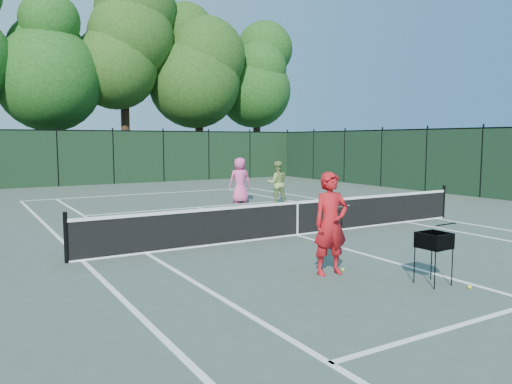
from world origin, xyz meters
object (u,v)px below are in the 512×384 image
coach (331,223)px  loose_ball_near_cart (470,287)px  ball_hopper (434,241)px  player_green (277,183)px  loose_ball_midcourt (343,270)px  player_pink (240,180)px

coach → loose_ball_near_cart: 2.60m
coach → ball_hopper: bearing=-44.2°
player_green → ball_hopper: size_ratio=1.85×
player_green → loose_ball_midcourt: bearing=84.1°
coach → loose_ball_near_cart: bearing=-45.5°
player_green → loose_ball_near_cart: 11.31m
ball_hopper → loose_ball_midcourt: bearing=113.3°
coach → player_green: size_ratio=1.13×
player_pink → loose_ball_near_cart: 12.43m
ball_hopper → loose_ball_near_cart: size_ratio=13.54×
coach → player_pink: size_ratio=1.06×
loose_ball_near_cart → loose_ball_midcourt: 2.26m
player_pink → loose_ball_near_cart: (-2.30, -12.18, -0.87)m
coach → player_pink: coach is taller
ball_hopper → loose_ball_midcourt: size_ratio=13.54×
coach → loose_ball_near_cart: (1.42, -1.96, -0.93)m
loose_ball_midcourt → loose_ball_near_cart: bearing=-61.1°
coach → loose_ball_midcourt: (0.33, 0.02, -0.93)m
player_pink → loose_ball_midcourt: size_ratio=26.71×
ball_hopper → loose_ball_midcourt: (-0.78, 1.47, -0.74)m
player_pink → ball_hopper: 11.96m
player_green → ball_hopper: 10.89m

